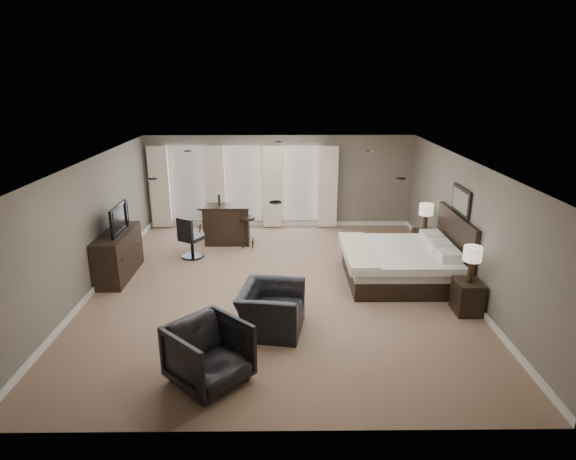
{
  "coord_description": "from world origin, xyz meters",
  "views": [
    {
      "loc": [
        0.1,
        -9.12,
        4.18
      ],
      "look_at": [
        0.2,
        0.4,
        1.1
      ],
      "focal_mm": 30.0,
      "sensor_mm": 36.0,
      "label": 1
    }
  ],
  "objects_px": {
    "bed": "(402,248)",
    "nightstand_far": "(423,244)",
    "lamp_near": "(471,264)",
    "armchair_near": "(271,302)",
    "nightstand_near": "(467,297)",
    "bar_stool_left": "(203,219)",
    "armchair_far": "(209,351)",
    "tv": "(115,229)",
    "lamp_far": "(426,218)",
    "desk_chair": "(192,237)",
    "bar_stool_right": "(248,232)",
    "dresser": "(118,254)",
    "bar_counter": "(227,224)"
  },
  "relations": [
    {
      "from": "armchair_near",
      "to": "bar_stool_left",
      "type": "bearing_deg",
      "value": 29.89
    },
    {
      "from": "bar_stool_left",
      "to": "lamp_near",
      "type": "bearing_deg",
      "value": -41.06
    },
    {
      "from": "dresser",
      "to": "desk_chair",
      "type": "distance_m",
      "value": 1.77
    },
    {
      "from": "lamp_far",
      "to": "tv",
      "type": "xyz_separation_m",
      "value": [
        -6.92,
        -1.15,
        0.1
      ]
    },
    {
      "from": "bed",
      "to": "bar_stool_right",
      "type": "relative_size",
      "value": 2.88
    },
    {
      "from": "dresser",
      "to": "tv",
      "type": "distance_m",
      "value": 0.57
    },
    {
      "from": "bed",
      "to": "armchair_far",
      "type": "height_order",
      "value": "bed"
    },
    {
      "from": "bed",
      "to": "dresser",
      "type": "relative_size",
      "value": 1.34
    },
    {
      "from": "dresser",
      "to": "tv",
      "type": "bearing_deg",
      "value": 0.0
    },
    {
      "from": "armchair_far",
      "to": "lamp_near",
      "type": "bearing_deg",
      "value": -21.02
    },
    {
      "from": "nightstand_near",
      "to": "bar_stool_left",
      "type": "distance_m",
      "value": 7.42
    },
    {
      "from": "nightstand_near",
      "to": "desk_chair",
      "type": "distance_m",
      "value": 6.25
    },
    {
      "from": "lamp_near",
      "to": "bar_counter",
      "type": "xyz_separation_m",
      "value": [
        -4.81,
        3.87,
        -0.43
      ]
    },
    {
      "from": "armchair_near",
      "to": "bar_counter",
      "type": "xyz_separation_m",
      "value": [
        -1.23,
        4.45,
        -0.0
      ]
    },
    {
      "from": "bed",
      "to": "bar_stool_right",
      "type": "distance_m",
      "value": 4.0
    },
    {
      "from": "lamp_far",
      "to": "tv",
      "type": "bearing_deg",
      "value": -170.57
    },
    {
      "from": "armchair_far",
      "to": "desk_chair",
      "type": "distance_m",
      "value": 5.07
    },
    {
      "from": "dresser",
      "to": "desk_chair",
      "type": "xyz_separation_m",
      "value": [
        1.37,
        1.12,
        0.01
      ]
    },
    {
      "from": "lamp_far",
      "to": "bar_stool_right",
      "type": "distance_m",
      "value": 4.36
    },
    {
      "from": "bar_counter",
      "to": "dresser",
      "type": "bearing_deg",
      "value": -134.87
    },
    {
      "from": "lamp_near",
      "to": "bar_counter",
      "type": "relative_size",
      "value": 0.57
    },
    {
      "from": "lamp_near",
      "to": "tv",
      "type": "xyz_separation_m",
      "value": [
        -6.92,
        1.75,
        0.12
      ]
    },
    {
      "from": "nightstand_far",
      "to": "dresser",
      "type": "bearing_deg",
      "value": -170.57
    },
    {
      "from": "bed",
      "to": "bar_stool_left",
      "type": "relative_size",
      "value": 3.27
    },
    {
      "from": "nightstand_near",
      "to": "armchair_near",
      "type": "height_order",
      "value": "armchair_near"
    },
    {
      "from": "nightstand_far",
      "to": "bar_stool_right",
      "type": "height_order",
      "value": "bar_stool_right"
    },
    {
      "from": "lamp_near",
      "to": "armchair_near",
      "type": "relative_size",
      "value": 0.57
    },
    {
      "from": "armchair_near",
      "to": "bar_stool_right",
      "type": "xyz_separation_m",
      "value": [
        -0.69,
        4.16,
        -0.12
      ]
    },
    {
      "from": "nightstand_far",
      "to": "tv",
      "type": "bearing_deg",
      "value": -170.57
    },
    {
      "from": "bed",
      "to": "armchair_far",
      "type": "bearing_deg",
      "value": -135.03
    },
    {
      "from": "lamp_near",
      "to": "bar_stool_left",
      "type": "height_order",
      "value": "lamp_near"
    },
    {
      "from": "bar_counter",
      "to": "bar_stool_right",
      "type": "xyz_separation_m",
      "value": [
        0.54,
        -0.3,
        -0.11
      ]
    },
    {
      "from": "bar_stool_right",
      "to": "bar_stool_left",
      "type": "bearing_deg",
      "value": 135.7
    },
    {
      "from": "lamp_far",
      "to": "desk_chair",
      "type": "height_order",
      "value": "lamp_far"
    },
    {
      "from": "dresser",
      "to": "armchair_near",
      "type": "distance_m",
      "value": 4.08
    },
    {
      "from": "bar_stool_right",
      "to": "desk_chair",
      "type": "relative_size",
      "value": 0.78
    },
    {
      "from": "nightstand_near",
      "to": "desk_chair",
      "type": "bearing_deg",
      "value": 152.62
    },
    {
      "from": "bed",
      "to": "nightstand_near",
      "type": "distance_m",
      "value": 1.75
    },
    {
      "from": "desk_chair",
      "to": "lamp_far",
      "type": "bearing_deg",
      "value": -149.16
    },
    {
      "from": "bed",
      "to": "bar_counter",
      "type": "height_order",
      "value": "bed"
    },
    {
      "from": "bar_stool_left",
      "to": "nightstand_far",
      "type": "bearing_deg",
      "value": -19.44
    },
    {
      "from": "armchair_far",
      "to": "lamp_far",
      "type": "bearing_deg",
      "value": 2.23
    },
    {
      "from": "lamp_near",
      "to": "tv",
      "type": "distance_m",
      "value": 7.14
    },
    {
      "from": "lamp_near",
      "to": "armchair_near",
      "type": "distance_m",
      "value": 3.65
    },
    {
      "from": "lamp_far",
      "to": "tv",
      "type": "relative_size",
      "value": 0.64
    },
    {
      "from": "lamp_near",
      "to": "bar_counter",
      "type": "distance_m",
      "value": 6.19
    },
    {
      "from": "armchair_near",
      "to": "desk_chair",
      "type": "xyz_separation_m",
      "value": [
        -1.97,
        3.45,
        -0.0
      ]
    },
    {
      "from": "bed",
      "to": "nightstand_far",
      "type": "distance_m",
      "value": 1.75
    },
    {
      "from": "nightstand_near",
      "to": "lamp_near",
      "type": "distance_m",
      "value": 0.64
    },
    {
      "from": "lamp_far",
      "to": "dresser",
      "type": "relative_size",
      "value": 0.39
    }
  ]
}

